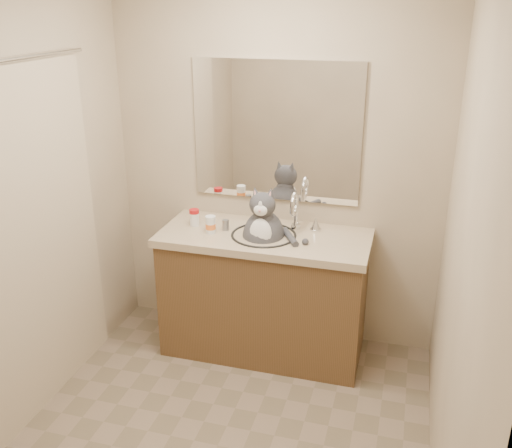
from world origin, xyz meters
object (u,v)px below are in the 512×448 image
at_px(cat, 263,234).
at_px(pill_bottle_orange, 211,225).
at_px(grey_canister, 226,225).
at_px(pill_bottle_redcap, 194,217).

bearing_deg(cat, pill_bottle_orange, -177.33).
bearing_deg(pill_bottle_orange, grey_canister, 41.86).
bearing_deg(grey_canister, pill_bottle_orange, -138.14).
relative_size(cat, pill_bottle_orange, 4.74).
height_order(cat, grey_canister, cat).
relative_size(cat, pill_bottle_redcap, 4.81).
height_order(pill_bottle_redcap, pill_bottle_orange, pill_bottle_orange).
bearing_deg(pill_bottle_redcap, pill_bottle_orange, -32.19).
bearing_deg(cat, grey_canister, 169.58).
bearing_deg(pill_bottle_orange, pill_bottle_redcap, 147.81).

